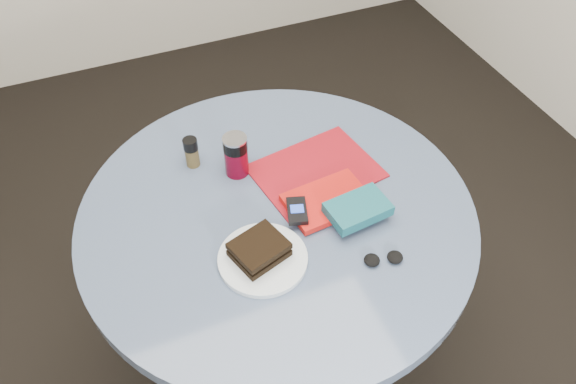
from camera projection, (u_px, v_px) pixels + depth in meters
name	position (u px, v px, depth m)	size (l,w,h in m)	color
ground	(280.00, 351.00, 1.96)	(4.00, 4.00, 0.00)	black
table	(278.00, 249.00, 1.53)	(1.00, 1.00, 0.75)	black
plate	(263.00, 259.00, 1.30)	(0.21, 0.21, 0.01)	white
sandwich	(259.00, 249.00, 1.28)	(0.14, 0.13, 0.04)	black
soda_can	(236.00, 155.00, 1.46)	(0.08, 0.08, 0.12)	#5F0418
pepper_grinder	(192.00, 152.00, 1.49)	(0.04, 0.04, 0.09)	#4C3F20
magazine	(316.00, 171.00, 1.50)	(0.32, 0.24, 0.01)	maroon
red_book	(327.00, 201.00, 1.41)	(0.21, 0.14, 0.02)	#B2120E
novel	(358.00, 209.00, 1.36)	(0.15, 0.10, 0.03)	#124E5A
mp3_player	(297.00, 211.00, 1.37)	(0.07, 0.09, 0.02)	black
headphones	(383.00, 259.00, 1.29)	(0.10, 0.06, 0.02)	black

